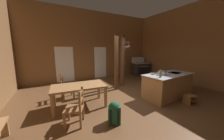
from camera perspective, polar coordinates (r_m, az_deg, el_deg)
The scene contains 17 objects.
ground_plane at distance 4.81m, azimuth 7.74°, elevation -13.96°, with size 8.99×8.25×0.10m, color brown.
wall_back at distance 7.78m, azimuth -8.92°, elevation 11.70°, with size 8.99×0.14×4.27m, color brown.
wall_right at distance 7.65m, azimuth 34.68°, elevation 10.08°, with size 0.14×8.25×4.27m, color brown.
glazed_door_back_left at distance 7.34m, azimuth -22.15°, elevation 2.50°, with size 1.00×0.01×2.05m, color white.
glazed_panel_back_right at distance 7.90m, azimuth -5.72°, elevation 3.70°, with size 0.84×0.01×2.05m, color white.
kitchen_island at distance 5.27m, azimuth 25.69°, elevation -6.75°, with size 2.23×1.12×0.94m.
stove_range at distance 8.87m, azimuth 13.90°, elevation 0.61°, with size 1.22×0.92×1.32m.
support_post_with_pot_rack at distance 6.02m, azimuth 5.33°, elevation 5.11°, with size 0.55×0.20×2.62m.
support_post_center at distance 5.40m, azimuth 2.11°, elevation 3.77°, with size 0.14×0.14×2.62m.
step_stool at distance 5.08m, azimuth 34.03°, elevation -11.58°, with size 0.40×0.33×0.30m.
dining_table at distance 4.03m, azimuth -15.92°, elevation -8.44°, with size 1.77×1.05×0.74m.
ladderback_chair_near_window at distance 4.92m, azimuth -21.74°, elevation -7.82°, with size 0.47×0.47×0.95m.
ladderback_chair_by_post at distance 3.21m, azimuth -17.27°, elevation -17.33°, with size 0.58×0.58×0.95m.
backpack at distance 3.19m, azimuth 1.10°, elevation -19.89°, with size 0.38×0.38×0.60m.
stockpot_on_counter at distance 4.84m, azimuth 23.52°, elevation -1.25°, with size 0.37×0.30×0.17m.
mixing_bowl_on_counter at distance 4.80m, azimuth 19.56°, elevation -1.75°, with size 0.17×0.17×0.06m.
bottle_tall_on_counter at distance 4.37m, azimuth 22.77°, elevation -1.86°, with size 0.07×0.07×0.31m.
Camera 1 is at (-2.63, -3.52, 1.91)m, focal length 18.59 mm.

